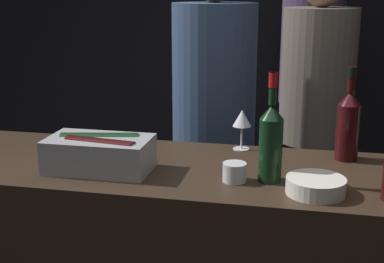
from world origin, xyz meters
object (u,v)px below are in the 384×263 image
(person_in_hoodie, at_px, (214,119))
(person_blond_tee, at_px, (310,77))
(bowl_white, at_px, (316,185))
(red_wine_bottle_black_foil, at_px, (348,123))
(ice_bin_with_bottles, at_px, (100,152))
(candle_votive, at_px, (234,172))
(red_wine_bottle_burgundy, at_px, (271,140))
(wine_glass, at_px, (242,120))
(person_grey_polo, at_px, (316,111))

(person_in_hoodie, distance_m, person_blond_tee, 1.10)
(bowl_white, relative_size, red_wine_bottle_black_foil, 0.53)
(ice_bin_with_bottles, relative_size, person_blond_tee, 0.19)
(candle_votive, xyz_separation_m, person_blond_tee, (0.24, 1.89, 0.02))
(ice_bin_with_bottles, xyz_separation_m, red_wine_bottle_burgundy, (0.58, 0.01, 0.07))
(wine_glass, distance_m, red_wine_bottle_black_foil, 0.39)
(ice_bin_with_bottles, xyz_separation_m, red_wine_bottle_black_foil, (0.83, 0.30, 0.07))
(red_wine_bottle_black_foil, distance_m, person_in_hoodie, 0.84)
(ice_bin_with_bottles, distance_m, red_wine_bottle_burgundy, 0.58)
(wine_glass, distance_m, person_in_hoodie, 0.59)
(candle_votive, relative_size, person_blond_tee, 0.04)
(red_wine_bottle_burgundy, bearing_deg, person_grey_polo, 82.58)
(ice_bin_with_bottles, height_order, red_wine_bottle_black_foil, red_wine_bottle_black_foil)
(bowl_white, distance_m, red_wine_bottle_burgundy, 0.20)
(wine_glass, distance_m, candle_votive, 0.37)
(candle_votive, xyz_separation_m, red_wine_bottle_black_foil, (0.37, 0.31, 0.11))
(red_wine_bottle_black_foil, distance_m, person_blond_tee, 1.58)
(bowl_white, bearing_deg, ice_bin_with_bottles, 174.74)
(ice_bin_with_bottles, distance_m, person_grey_polo, 1.45)
(bowl_white, relative_size, red_wine_bottle_burgundy, 0.51)
(person_blond_tee, bearing_deg, wine_glass, -59.14)
(bowl_white, bearing_deg, person_grey_polo, 89.31)
(wine_glass, xyz_separation_m, red_wine_bottle_black_foil, (0.39, -0.04, 0.02))
(ice_bin_with_bottles, xyz_separation_m, person_blond_tee, (0.70, 1.88, -0.02))
(bowl_white, xyz_separation_m, candle_votive, (-0.26, 0.06, 0.00))
(bowl_white, distance_m, person_in_hoodie, 1.07)
(person_grey_polo, bearing_deg, ice_bin_with_bottles, -66.67)
(wine_glass, relative_size, person_grey_polo, 0.09)
(red_wine_bottle_black_foil, bearing_deg, ice_bin_with_bottles, -160.06)
(candle_votive, relative_size, red_wine_bottle_burgundy, 0.22)
(ice_bin_with_bottles, relative_size, candle_votive, 4.53)
(red_wine_bottle_black_foil, distance_m, person_grey_polo, 0.97)
(person_grey_polo, bearing_deg, person_in_hoodie, -89.64)
(ice_bin_with_bottles, bearing_deg, red_wine_bottle_black_foil, 19.94)
(candle_votive, xyz_separation_m, red_wine_bottle_burgundy, (0.11, 0.03, 0.11))
(wine_glass, bearing_deg, person_in_hoodie, 110.49)
(red_wine_bottle_black_foil, bearing_deg, candle_votive, -139.58)
(ice_bin_with_bottles, bearing_deg, red_wine_bottle_burgundy, 1.47)
(ice_bin_with_bottles, xyz_separation_m, wine_glass, (0.44, 0.35, 0.05))
(red_wine_bottle_black_foil, xyz_separation_m, person_in_hoodie, (-0.59, 0.58, -0.16))
(wine_glass, relative_size, red_wine_bottle_black_foil, 0.46)
(candle_votive, xyz_separation_m, person_grey_polo, (0.27, 1.26, -0.07))
(ice_bin_with_bottles, height_order, bowl_white, ice_bin_with_bottles)
(person_blond_tee, distance_m, person_grey_polo, 0.64)
(person_in_hoodie, bearing_deg, red_wine_bottle_burgundy, -77.21)
(candle_votive, height_order, person_grey_polo, person_grey_polo)
(bowl_white, height_order, candle_votive, candle_votive)
(red_wine_bottle_black_foil, relative_size, person_grey_polo, 0.20)
(red_wine_bottle_black_foil, relative_size, red_wine_bottle_burgundy, 0.96)
(wine_glass, distance_m, person_grey_polo, 0.96)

